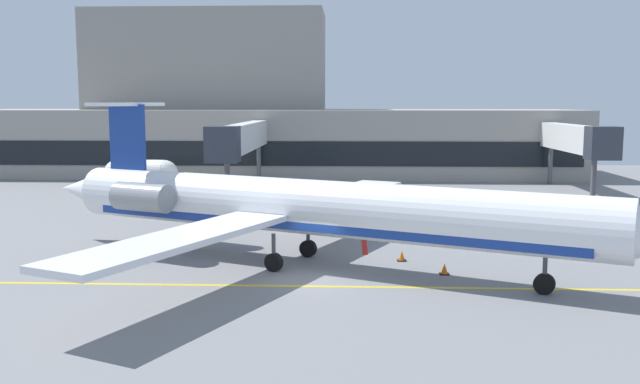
{
  "coord_description": "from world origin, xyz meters",
  "views": [
    {
      "loc": [
        1.78,
        -31.5,
        8.19
      ],
      "look_at": [
        0.04,
        8.3,
        3.0
      ],
      "focal_mm": 38.79,
      "sensor_mm": 36.0,
      "label": 1
    }
  ],
  "objects_px": {
    "pushback_tractor": "(200,194)",
    "fuel_tank": "(141,173)",
    "regional_jet": "(306,208)",
    "baggage_tug": "(305,194)"
  },
  "relations": [
    {
      "from": "baggage_tug",
      "to": "fuel_tank",
      "type": "xyz_separation_m",
      "value": [
        -15.84,
        8.2,
        0.72
      ]
    },
    {
      "from": "fuel_tank",
      "to": "baggage_tug",
      "type": "bearing_deg",
      "value": -27.38
    },
    {
      "from": "pushback_tractor",
      "to": "fuel_tank",
      "type": "height_order",
      "value": "fuel_tank"
    },
    {
      "from": "pushback_tractor",
      "to": "fuel_tank",
      "type": "distance_m",
      "value": 12.5
    },
    {
      "from": "pushback_tractor",
      "to": "fuel_tank",
      "type": "bearing_deg",
      "value": 127.87
    },
    {
      "from": "regional_jet",
      "to": "baggage_tug",
      "type": "bearing_deg",
      "value": 93.95
    },
    {
      "from": "regional_jet",
      "to": "fuel_tank",
      "type": "xyz_separation_m",
      "value": [
        -17.29,
        29.2,
        -1.36
      ]
    },
    {
      "from": "regional_jet",
      "to": "baggage_tug",
      "type": "xyz_separation_m",
      "value": [
        -1.45,
        21.0,
        -2.08
      ]
    },
    {
      "from": "regional_jet",
      "to": "fuel_tank",
      "type": "height_order",
      "value": "regional_jet"
    },
    {
      "from": "regional_jet",
      "to": "baggage_tug",
      "type": "height_order",
      "value": "regional_jet"
    }
  ]
}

